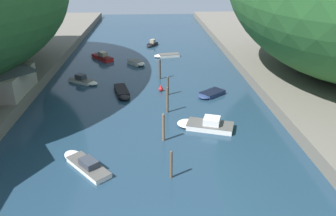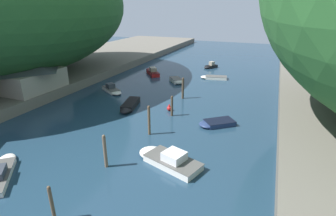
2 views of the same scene
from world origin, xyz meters
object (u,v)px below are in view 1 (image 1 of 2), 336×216
object	(u,v)px
boat_far_right_bank	(137,63)
boat_yellow_tender	(166,55)
boat_open_rowboat	(205,125)
boat_far_upstream	(122,93)
boat_white_cruiser	(101,57)
boat_small_dinghy	(152,44)
boat_navy_launch	(84,81)
channel_buoy_near	(161,89)
boat_moored_right	(85,164)
boat_cabin_cruiser	(210,94)

from	to	relation	value
boat_far_right_bank	boat_yellow_tender	xyz separation A→B (m)	(4.99, 4.71, -0.08)
boat_far_right_bank	boat_open_rowboat	bearing A→B (deg)	68.70
boat_far_right_bank	boat_far_upstream	bearing A→B (deg)	43.90
boat_white_cruiser	boat_small_dinghy	size ratio (longest dim) A/B	1.57
boat_open_rowboat	boat_yellow_tender	distance (m)	27.50
boat_navy_launch	channel_buoy_near	xyz separation A→B (m)	(10.63, -3.75, -0.00)
boat_navy_launch	boat_white_cruiser	size ratio (longest dim) A/B	0.86
boat_open_rowboat	channel_buoy_near	world-z (taller)	boat_open_rowboat
boat_yellow_tender	boat_white_cruiser	bearing A→B (deg)	82.74
boat_navy_launch	boat_open_rowboat	xyz separation A→B (m)	(14.72, -14.36, 0.04)
boat_moored_right	boat_yellow_tender	xyz separation A→B (m)	(8.43, 33.65, -0.05)
boat_small_dinghy	channel_buoy_near	bearing A→B (deg)	120.66
boat_cabin_cruiser	boat_white_cruiser	bearing A→B (deg)	2.56
boat_cabin_cruiser	boat_open_rowboat	size ratio (longest dim) A/B	0.67
boat_white_cruiser	boat_yellow_tender	distance (m)	11.40
boat_moored_right	boat_open_rowboat	bearing A→B (deg)	-11.07
boat_navy_launch	channel_buoy_near	distance (m)	11.28
boat_yellow_tender	boat_far_upstream	xyz separation A→B (m)	(-6.45, -17.84, 0.08)
boat_small_dinghy	boat_moored_right	bearing A→B (deg)	110.38
boat_navy_launch	boat_small_dinghy	distance (m)	23.32
boat_far_upstream	boat_moored_right	bearing A→B (deg)	69.47
boat_far_upstream	boat_cabin_cruiser	bearing A→B (deg)	161.64
boat_open_rowboat	boat_yellow_tender	bearing A→B (deg)	23.55
boat_cabin_cruiser	boat_open_rowboat	xyz separation A→B (m)	(-2.05, -8.57, 0.14)
boat_far_upstream	boat_yellow_tender	bearing A→B (deg)	-123.26
boat_navy_launch	boat_far_right_bank	world-z (taller)	boat_navy_launch
boat_moored_right	boat_small_dinghy	xyz separation A→B (m)	(6.00, 41.84, 0.08)
boat_far_upstream	boat_small_dinghy	bearing A→B (deg)	-112.17
boat_cabin_cruiser	boat_yellow_tender	xyz separation A→B (m)	(-4.62, 18.81, -0.01)
boat_white_cruiser	boat_far_right_bank	bearing A→B (deg)	-70.15
boat_open_rowboat	boat_yellow_tender	xyz separation A→B (m)	(-2.57, 27.38, -0.15)
boat_cabin_cruiser	boat_far_upstream	bearing A→B (deg)	45.96
boat_navy_launch	boat_open_rowboat	world-z (taller)	boat_open_rowboat
boat_open_rowboat	boat_moored_right	xyz separation A→B (m)	(-11.00, -6.28, -0.09)
boat_navy_launch	boat_cabin_cruiser	world-z (taller)	boat_navy_launch
boat_cabin_cruiser	boat_far_upstream	world-z (taller)	boat_far_upstream
boat_far_right_bank	channel_buoy_near	size ratio (longest dim) A/B	3.94
boat_yellow_tender	boat_small_dinghy	world-z (taller)	boat_small_dinghy
boat_navy_launch	boat_moored_right	world-z (taller)	boat_navy_launch
boat_navy_launch	boat_small_dinghy	world-z (taller)	boat_small_dinghy
boat_cabin_cruiser	boat_moored_right	xyz separation A→B (m)	(-13.05, -14.84, 0.04)
boat_moored_right	channel_buoy_near	bearing A→B (deg)	26.93
boat_white_cruiser	channel_buoy_near	bearing A→B (deg)	-97.02
boat_moored_right	boat_navy_launch	bearing A→B (deg)	59.43
boat_open_rowboat	boat_small_dinghy	xyz separation A→B (m)	(-5.00, 35.56, -0.01)
boat_moored_right	boat_small_dinghy	bearing A→B (deg)	41.07
boat_white_cruiser	boat_open_rowboat	xyz separation A→B (m)	(13.95, -26.57, -0.05)
boat_white_cruiser	channel_buoy_near	world-z (taller)	boat_white_cruiser
boat_far_right_bank	boat_open_rowboat	world-z (taller)	boat_open_rowboat
boat_yellow_tender	channel_buoy_near	distance (m)	16.84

